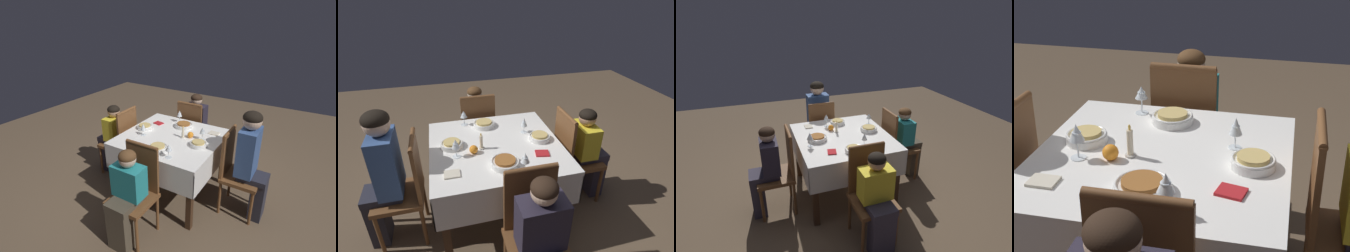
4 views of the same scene
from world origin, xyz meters
The scene contains 22 objects.
ground_plane centered at (0.00, 0.00, 0.00)m, with size 8.00×8.00×0.00m, color brown.
dining_table centered at (0.00, 0.00, 0.65)m, with size 1.12×1.08×0.76m.
chair_east centered at (0.77, 0.08, 0.52)m, with size 0.40×0.40×0.97m.
chair_west centered at (-0.77, -0.01, 0.52)m, with size 0.40×0.40×0.97m.
chair_north centered at (-0.09, 0.75, 0.52)m, with size 0.40×0.40×0.97m.
chair_south centered at (0.05, -0.75, 0.52)m, with size 0.40×0.40×0.97m.
person_adult_denim centered at (0.92, 0.08, 0.69)m, with size 0.34×0.30×1.21m.
person_child_yellow centered at (-0.94, -0.01, 0.54)m, with size 0.33×0.30×0.98m.
person_child_dark centered at (-0.09, 0.92, 0.57)m, with size 0.30×0.33×1.03m.
person_child_teal centered at (0.05, -0.92, 0.54)m, with size 0.30×0.33×0.99m.
bowl_east centered at (0.37, -0.06, 0.78)m, with size 0.19×0.19×0.06m.
wine_glass_east centered at (0.34, 0.10, 0.87)m, with size 0.07×0.07×0.16m.
bowl_west centered at (-0.40, 0.02, 0.78)m, with size 0.19×0.19×0.06m.
wine_glass_west centered at (-0.30, -0.14, 0.86)m, with size 0.06×0.06×0.15m.
bowl_north centered at (-0.01, 0.31, 0.78)m, with size 0.22×0.22×0.06m.
wine_glass_north centered at (-0.13, 0.42, 0.87)m, with size 0.07×0.07×0.16m.
bowl_south centered at (0.04, -0.35, 0.78)m, with size 0.21×0.21×0.06m.
wine_glass_south centered at (0.22, -0.43, 0.86)m, with size 0.07×0.07×0.15m.
candle_centerpiece centered at (0.13, 0.04, 0.81)m, with size 0.05×0.05×0.15m.
orange_fruit centered at (0.20, 0.09, 0.79)m, with size 0.07×0.07×0.07m, color orange.
napkin_red_folded centered at (0.40, 0.33, 0.76)m, with size 0.12×0.09×0.01m.
napkin_spare_side centered at (-0.34, 0.24, 0.76)m, with size 0.13×0.11×0.01m.
Camera 3 is at (-2.64, 0.92, 2.09)m, focal length 28.00 mm.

